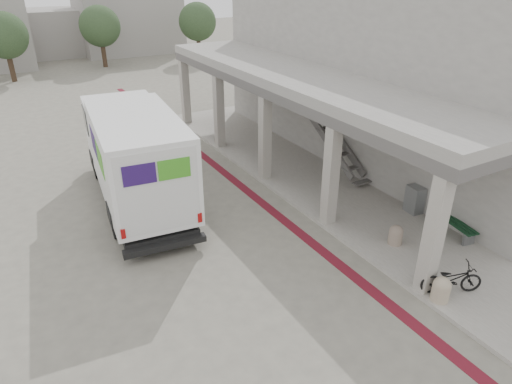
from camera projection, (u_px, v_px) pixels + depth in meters
ground at (281, 249)px, 13.63m from camera, size 120.00×120.00×0.00m
bike_lane_stripe at (274, 213)px, 15.62m from camera, size 0.35×40.00×0.01m
sidewalk at (381, 215)px, 15.39m from camera, size 4.40×28.00×0.12m
transit_building at (364, 80)px, 18.64m from camera, size 7.60×17.00×7.00m
distant_backdrop at (27, 28)px, 38.96m from camera, size 28.00×10.00×6.50m
tree_left at (4, 36)px, 31.67m from camera, size 3.20×3.20×4.80m
tree_mid at (100, 26)px, 36.34m from camera, size 3.20×3.20×4.80m
tree_right at (197, 22)px, 39.13m from camera, size 3.20×3.20×4.80m
fedex_truck at (135, 154)px, 15.60m from camera, size 3.26×8.19×3.40m
bench at (451, 223)px, 14.16m from camera, size 0.75×1.91×0.44m
bollard_near at (441, 289)px, 11.26m from camera, size 0.44×0.44×0.67m
bollard_far at (396, 235)px, 13.56m from camera, size 0.41×0.41×0.62m
utility_cabinet at (415, 199)px, 15.25m from camera, size 0.47×0.59×0.93m
bicycle_black at (452, 279)px, 11.50m from camera, size 1.65×1.20×0.83m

